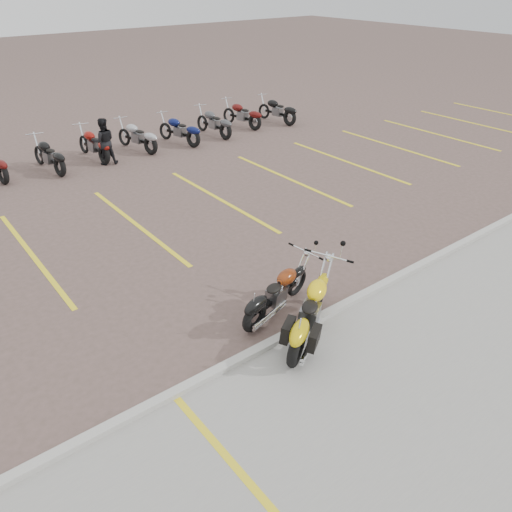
{
  "coord_description": "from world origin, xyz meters",
  "views": [
    {
      "loc": [
        -4.82,
        -7.35,
        5.94
      ],
      "look_at": [
        0.69,
        -0.29,
        0.75
      ],
      "focal_mm": 35.0,
      "sensor_mm": 36.0,
      "label": 1
    }
  ],
  "objects": [
    {
      "name": "person_b",
      "position": [
        1.35,
        9.0,
        0.79
      ],
      "size": [
        0.91,
        0.8,
        1.59
      ],
      "primitive_type": "imported",
      "rotation": [
        0.0,
        0.0,
        2.85
      ],
      "color": "black",
      "rests_on": "ground"
    },
    {
      "name": "concrete_apron",
      "position": [
        0.0,
        -4.5,
        0.01
      ],
      "size": [
        60.0,
        5.0,
        0.01
      ],
      "primitive_type": "cube",
      "color": "#9E9B93",
      "rests_on": "ground"
    },
    {
      "name": "yellow_cruiser",
      "position": [
        0.38,
        -2.18,
        0.49
      ],
      "size": [
        2.09,
        1.4,
        0.98
      ],
      "rotation": [
        0.1,
        0.0,
        0.56
      ],
      "color": "black",
      "rests_on": "ground"
    },
    {
      "name": "flame_cruiser",
      "position": [
        0.38,
        -1.25,
        0.42
      ],
      "size": [
        2.03,
        0.67,
        0.85
      ],
      "rotation": [
        0.12,
        0.0,
        0.26
      ],
      "color": "black",
      "rests_on": "ground"
    },
    {
      "name": "parking_stripes",
      "position": [
        0.0,
        4.0,
        0.0
      ],
      "size": [
        38.0,
        5.5,
        0.01
      ],
      "primitive_type": null,
      "color": "yellow",
      "rests_on": "ground"
    },
    {
      "name": "ground",
      "position": [
        0.0,
        0.0,
        0.0
      ],
      "size": [
        100.0,
        100.0,
        0.0
      ],
      "primitive_type": "plane",
      "color": "brown",
      "rests_on": "ground"
    },
    {
      "name": "curb",
      "position": [
        0.0,
        -2.0,
        0.06
      ],
      "size": [
        60.0,
        0.18,
        0.12
      ],
      "primitive_type": "cube",
      "color": "#ADAAA3",
      "rests_on": "ground"
    },
    {
      "name": "bg_bike_row",
      "position": [
        -0.44,
        9.75,
        0.55
      ],
      "size": [
        20.74,
        2.08,
        1.1
      ],
      "color": "black",
      "rests_on": "ground"
    }
  ]
}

